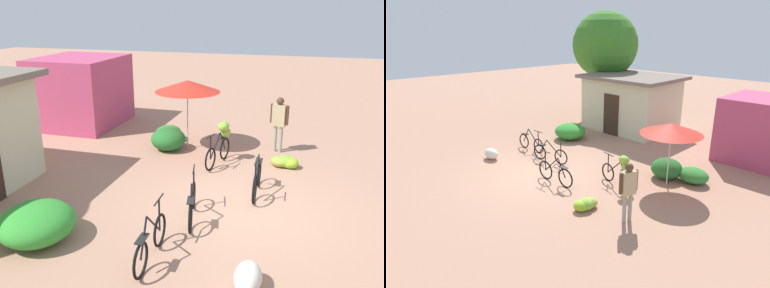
% 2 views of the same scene
% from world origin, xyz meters
% --- Properties ---
extents(ground_plane, '(60.00, 60.00, 0.00)m').
position_xyz_m(ground_plane, '(0.00, 0.00, 0.00)').
color(ground_plane, '#AB7B62').
extents(shop_pink, '(3.20, 2.80, 2.50)m').
position_xyz_m(shop_pink, '(5.09, 6.95, 1.25)').
color(shop_pink, '#B74167').
rests_on(shop_pink, ground).
extents(hedge_bush_front_left, '(1.48, 1.44, 0.74)m').
position_xyz_m(hedge_bush_front_left, '(-2.41, 3.51, 0.37)').
color(hedge_bush_front_left, '#308D2E').
rests_on(hedge_bush_front_left, ground).
extents(hedge_bush_front_right, '(1.08, 1.07, 0.70)m').
position_xyz_m(hedge_bush_front_right, '(3.19, 2.86, 0.35)').
color(hedge_bush_front_right, '#25692A').
rests_on(hedge_bush_front_right, ground).
extents(hedge_bush_mid, '(1.05, 0.86, 0.51)m').
position_xyz_m(hedge_bush_mid, '(4.04, 3.17, 0.26)').
color(hedge_bush_mid, '#328132').
rests_on(hedge_bush_mid, ground).
extents(market_umbrella, '(1.99, 1.99, 2.15)m').
position_xyz_m(market_umbrella, '(3.53, 2.34, 1.97)').
color(market_umbrella, beige).
rests_on(market_umbrella, ground).
extents(bicycle_leftmost, '(1.61, 0.15, 0.96)m').
position_xyz_m(bicycle_leftmost, '(-2.40, 1.20, 0.35)').
color(bicycle_leftmost, black).
rests_on(bicycle_leftmost, ground).
extents(bicycle_near_pile, '(1.62, 0.41, 0.94)m').
position_xyz_m(bicycle_near_pile, '(-0.80, 0.92, 0.34)').
color(bicycle_near_pile, black).
rests_on(bicycle_near_pile, ground).
extents(bicycle_center_loaded, '(1.65, 0.15, 1.03)m').
position_xyz_m(bicycle_center_loaded, '(0.80, -0.21, 0.37)').
color(bicycle_center_loaded, black).
rests_on(bicycle_center_loaded, ground).
extents(bicycle_by_shop, '(1.60, 0.47, 1.18)m').
position_xyz_m(bicycle_by_shop, '(2.62, 1.05, 0.69)').
color(bicycle_by_shop, black).
rests_on(bicycle_by_shop, ground).
extents(banana_pile_on_ground, '(0.64, 0.92, 0.34)m').
position_xyz_m(banana_pile_on_ground, '(2.73, -0.73, 0.16)').
color(banana_pile_on_ground, '#8EBF28').
rests_on(banana_pile_on_ground, ground).
extents(produce_sack, '(0.71, 0.46, 0.44)m').
position_xyz_m(produce_sack, '(-2.71, -0.56, 0.22)').
color(produce_sack, silver).
rests_on(produce_sack, ground).
extents(person_vendor, '(0.31, 0.56, 1.70)m').
position_xyz_m(person_vendor, '(3.97, -0.41, 1.04)').
color(person_vendor, gray).
rests_on(person_vendor, ground).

